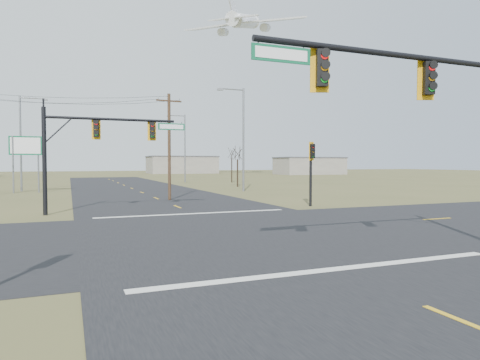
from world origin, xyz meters
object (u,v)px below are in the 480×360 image
Objects in this scene: highway_sign at (26,153)px; bare_tree_c at (238,153)px; mast_arm_near at (435,101)px; streetlight_b at (183,144)px; mast_arm_far at (98,138)px; pedestal_signal_ne at (312,160)px; utility_pole_near at (169,145)px; streetlight_c at (23,138)px; bare_tree_d at (232,153)px; streetlight_a at (241,134)px.

bare_tree_c is at bearing 8.17° from highway_sign.
streetlight_b reaches higher than mast_arm_near.
mast_arm_far is 1.87× the size of pedestal_signal_ne.
mast_arm_far is 1.52× the size of bare_tree_c.
utility_pole_near is 0.85× the size of streetlight_c.
highway_sign is (-5.98, 22.06, -0.50)m from mast_arm_far.
streetlight_c is 1.83× the size of bare_tree_c.
mast_arm_far is 22.86m from highway_sign.
utility_pole_near reaches higher than bare_tree_d.
highway_sign is at bearing 131.68° from mast_arm_near.
mast_arm_near is at bearing -88.03° from streetlight_b.
streetlight_b is (-0.52, 23.82, -0.27)m from streetlight_a.
bare_tree_c is (3.44, -15.28, -1.63)m from streetlight_b.
bare_tree_c is 12.75m from bare_tree_d.
streetlight_b is (6.35, 57.53, 1.00)m from mast_arm_near.
utility_pole_near is (-8.51, 8.95, 1.29)m from pedestal_signal_ne.
streetlight_c is at bearing -158.35° from bare_tree_d.
mast_arm_near is at bearing -82.98° from utility_pole_near.
bare_tree_c is at bearing 55.62° from pedestal_signal_ne.
mast_arm_near is 1.17× the size of mast_arm_far.
mast_arm_near is 0.90× the size of streetlight_a.
bare_tree_c is (4.39, 25.86, 1.15)m from pedestal_signal_ne.
mast_arm_near is 0.97× the size of streetlight_c.
highway_sign is at bearing 106.59° from pedestal_signal_ne.
bare_tree_d is at bearing 81.49° from streetlight_a.
streetlight_c is (-6.46, 24.96, 1.21)m from mast_arm_far.
pedestal_signal_ne is (14.69, -1.43, -1.35)m from mast_arm_far.
mast_arm_near is 17.34m from pedestal_signal_ne.
mast_arm_far is (-9.30, 17.81, -0.42)m from mast_arm_near.
streetlight_c is (-12.64, 17.44, 1.27)m from utility_pole_near.
streetlight_c is at bearing 102.26° from highway_sign.
pedestal_signal_ne is 31.30m from highway_sign.
highway_sign is at bearing -132.51° from streetlight_b.
highway_sign reaches higher than pedestal_signal_ne.
bare_tree_d reaches higher than pedestal_signal_ne.
mast_arm_near is 1.72× the size of highway_sign.
highway_sign is (-20.66, 23.49, 0.85)m from pedestal_signal_ne.
highway_sign is (-15.27, 39.87, -0.92)m from mast_arm_near.
mast_arm_near is 1.73× the size of bare_tree_d.
streetlight_b is at bearing 102.67° from bare_tree_c.
pedestal_signal_ne is 33.92m from streetlight_c.
streetlight_b reaches higher than bare_tree_c.
pedestal_signal_ne is 0.79× the size of bare_tree_d.
highway_sign is 27.98m from streetlight_b.
mast_arm_near is 1.78× the size of bare_tree_c.
highway_sign is (-12.15, 14.54, -0.44)m from utility_pole_near.
streetlight_b is (15.64, 39.71, 1.43)m from mast_arm_far.
streetlight_b is 26.57m from streetlight_c.
utility_pole_near is (-3.12, 25.33, -0.48)m from mast_arm_near.
mast_arm_far reaches higher than pedestal_signal_ne.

